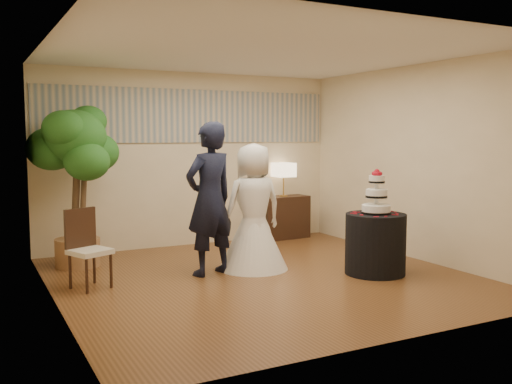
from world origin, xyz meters
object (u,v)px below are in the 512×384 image
ficus_tree (76,185)px  table_lamp (284,180)px  console (283,217)px  side_chair (90,249)px  cake_table (375,244)px  wedding_cake (376,191)px  bride (253,207)px  groom (210,199)px

ficus_tree → table_lamp: bearing=8.9°
console → side_chair: 4.07m
cake_table → table_lamp: table_lamp is taller
wedding_cake → cake_table: bearing=0.0°
bride → wedding_cake: bearing=142.3°
groom → table_lamp: size_ratio=3.39×
cake_table → console: 2.78m
groom → bride: size_ratio=1.16×
cake_table → console: (0.22, 2.77, -0.03)m
table_lamp → bride: bearing=-129.9°
console → ficus_tree: bearing=-175.4°
table_lamp → groom: bearing=-139.7°
console → side_chair: side_chair is taller
cake_table → ficus_tree: (-3.36, 2.21, 0.73)m
table_lamp → side_chair: size_ratio=0.62×
wedding_cake → table_lamp: 2.78m
wedding_cake → ficus_tree: size_ratio=0.26×
wedding_cake → side_chair: (-3.43, 0.97, -0.61)m
wedding_cake → bride: bearing=142.9°
wedding_cake → side_chair: bearing=164.2°
table_lamp → ficus_tree: (-3.58, -0.56, 0.10)m
wedding_cake → table_lamp: size_ratio=1.00×
bride → ficus_tree: bearing=-31.5°
cake_table → ficus_tree: 4.09m
cake_table → wedding_cake: bearing=0.0°
wedding_cake → console: (0.22, 2.77, -0.71)m
side_chair → cake_table: bearing=-39.3°
ficus_tree → bride: bearing=-30.9°
wedding_cake → console: wedding_cake is taller
bride → ficus_tree: size_ratio=0.75×
bride → ficus_tree: (-2.08, 1.24, 0.28)m
cake_table → side_chair: side_chair is taller
cake_table → table_lamp: size_ratio=1.36×
groom → side_chair: bearing=-16.6°
ficus_tree → cake_table: bearing=-33.4°
console → table_lamp: size_ratio=1.52×
bride → console: (1.51, 1.80, -0.48)m
console → side_chair: size_ratio=0.94×
groom → ficus_tree: (-1.44, 1.26, 0.15)m
groom → wedding_cake: 2.14m
cake_table → table_lamp: bearing=85.4°
wedding_cake → console: size_ratio=0.65×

